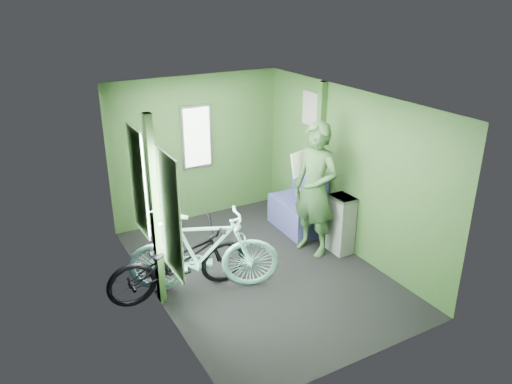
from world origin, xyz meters
TOP-DOWN VIEW (x-y plane):
  - room at (-0.04, 0.04)m, footprint 4.00×4.02m
  - bicycle_black at (-1.12, 0.01)m, footprint 1.77×0.73m
  - bicycle_mint at (-0.83, -0.09)m, footprint 1.96×1.36m
  - passenger at (0.93, 0.10)m, footprint 0.62×0.78m
  - waste_box at (1.26, -0.10)m, footprint 0.25×0.35m
  - bench_seat at (1.15, 0.81)m, footprint 0.56×0.95m

SIDE VIEW (x-z plane):
  - bicycle_black at x=-1.12m, z-range -0.48..0.48m
  - bicycle_mint at x=-0.83m, z-range -0.58..0.58m
  - bench_seat at x=1.15m, z-range -0.20..0.78m
  - waste_box at x=1.26m, z-range 0.00..0.85m
  - passenger at x=0.93m, z-range 0.00..1.89m
  - room at x=-0.04m, z-range 0.28..2.59m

